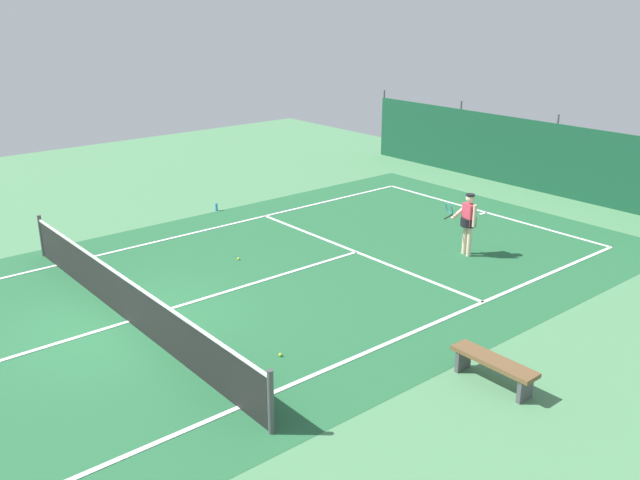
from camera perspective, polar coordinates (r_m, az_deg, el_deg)
name	(u,v)px	position (r m, az deg, el deg)	size (l,w,h in m)	color
ground_plane	(129,322)	(14.86, -15.55, -6.55)	(36.00, 36.00, 0.00)	#4C8456
court_surface	(129,322)	(14.86, -15.55, -6.54)	(11.02, 26.60, 0.01)	#236038
tennis_net	(127,299)	(14.65, -15.73, -4.75)	(10.12, 0.10, 1.10)	black
back_fence	(559,172)	(25.05, 19.19, 5.31)	(16.30, 0.98, 2.70)	#14472D
tennis_player	(468,220)	(18.01, 12.17, 1.66)	(0.81, 0.68, 1.64)	beige
tennis_ball_near_player	(238,259)	(17.68, -6.78, -1.56)	(0.07, 0.07, 0.07)	#CCDB33
tennis_ball_midcourt	(280,355)	(13.04, -3.31, -9.48)	(0.07, 0.07, 0.07)	#CCDB33
courtside_bench	(494,365)	(12.37, 14.20, -10.01)	(1.60, 0.40, 0.49)	brown
water_bottle	(216,207)	(21.85, -8.58, 2.73)	(0.08, 0.08, 0.24)	#338CD8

